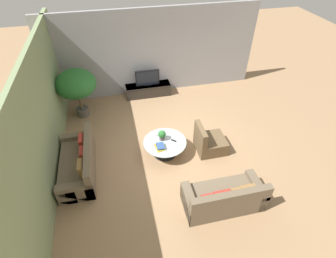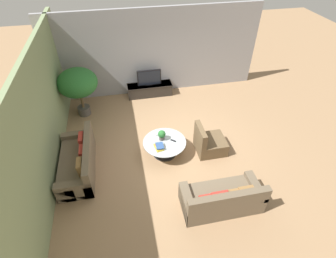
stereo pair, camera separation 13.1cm
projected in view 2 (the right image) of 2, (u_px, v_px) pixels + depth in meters
ground_plane at (175, 147)px, 7.65m from camera, size 24.00×24.00×0.00m
back_wall_stone at (156, 52)px, 9.12m from camera, size 7.40×0.12×3.00m
side_wall_left at (43, 116)px, 6.34m from camera, size 0.12×7.40×3.00m
media_console at (150, 89)px, 9.66m from camera, size 1.64×0.50×0.43m
television at (149, 78)px, 9.34m from camera, size 0.85×0.13×0.57m
coffee_table at (165, 145)px, 7.25m from camera, size 1.19×1.19×0.45m
couch_by_wall at (79, 162)px, 6.81m from camera, size 0.84×1.99×0.84m
couch_near_entry at (222, 199)px, 5.94m from camera, size 1.81×0.84×0.84m
armchair_wicker at (209, 143)px, 7.38m from camera, size 0.80×0.76×0.86m
potted_palm_tall at (78, 84)px, 8.15m from camera, size 1.24×1.24×1.63m
potted_plant_tabletop at (162, 135)px, 7.14m from camera, size 0.21×0.21×0.30m
book_stack at (159, 147)px, 6.96m from camera, size 0.25×0.35×0.09m
remote_black at (173, 141)px, 7.19m from camera, size 0.15×0.14×0.02m
remote_silver at (158, 135)px, 7.36m from camera, size 0.15×0.12×0.02m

